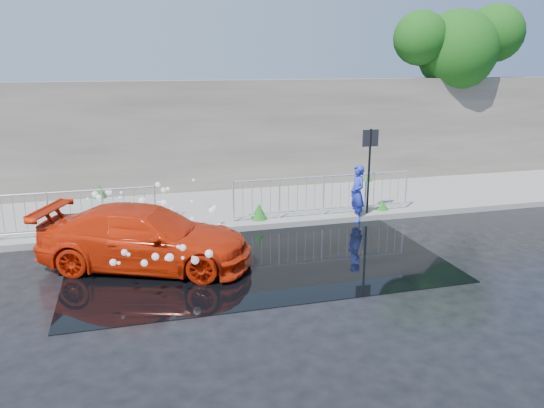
# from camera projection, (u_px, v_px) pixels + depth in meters

# --- Properties ---
(ground) EXTENTS (90.00, 90.00, 0.00)m
(ground) POSITION_uv_depth(u_px,v_px,m) (242.00, 277.00, 10.74)
(ground) COLOR black
(ground) RESTS_ON ground
(pavement) EXTENTS (30.00, 4.00, 0.15)m
(pavement) POSITION_uv_depth(u_px,v_px,m) (206.00, 209.00, 15.38)
(pavement) COLOR gray
(pavement) RESTS_ON ground
(curb) EXTENTS (30.00, 0.25, 0.16)m
(curb) POSITION_uv_depth(u_px,v_px,m) (217.00, 230.00, 13.51)
(curb) COLOR gray
(curb) RESTS_ON ground
(retaining_wall) EXTENTS (30.00, 0.60, 3.50)m
(retaining_wall) POSITION_uv_depth(u_px,v_px,m) (194.00, 136.00, 16.94)
(retaining_wall) COLOR #544D47
(retaining_wall) RESTS_ON pavement
(puddle) EXTENTS (8.00, 5.00, 0.01)m
(puddle) POSITION_uv_depth(u_px,v_px,m) (255.00, 258.00, 11.80)
(puddle) COLOR black
(puddle) RESTS_ON ground
(sign_post) EXTENTS (0.45, 0.06, 2.50)m
(sign_post) POSITION_uv_depth(u_px,v_px,m) (370.00, 158.00, 14.25)
(sign_post) COLOR black
(sign_post) RESTS_ON ground
(tree) EXTENTS (4.97, 2.84, 6.23)m
(tree) POSITION_uv_depth(u_px,v_px,m) (460.00, 45.00, 18.84)
(tree) COLOR #332114
(tree) RESTS_ON ground
(railing_left) EXTENTS (5.05, 0.05, 1.10)m
(railing_left) POSITION_uv_depth(u_px,v_px,m) (48.00, 213.00, 12.64)
(railing_left) COLOR silver
(railing_left) RESTS_ON pavement
(railing_right) EXTENTS (5.05, 0.05, 1.10)m
(railing_right) POSITION_uv_depth(u_px,v_px,m) (323.00, 194.00, 14.43)
(railing_right) COLOR silver
(railing_right) RESTS_ON pavement
(weeds) EXTENTS (12.17, 3.93, 0.42)m
(weeds) POSITION_uv_depth(u_px,v_px,m) (189.00, 206.00, 14.71)
(weeds) COLOR #195215
(weeds) RESTS_ON pavement
(water_spray) EXTENTS (3.38, 5.71, 1.00)m
(water_spray) POSITION_uv_depth(u_px,v_px,m) (145.00, 219.00, 12.25)
(water_spray) COLOR white
(water_spray) RESTS_ON ground
(red_car) EXTENTS (4.82, 3.36, 1.30)m
(red_car) POSITION_uv_depth(u_px,v_px,m) (146.00, 237.00, 11.16)
(red_car) COLOR red
(red_car) RESTS_ON ground
(person) EXTENTS (0.38, 0.57, 1.56)m
(person) POSITION_uv_depth(u_px,v_px,m) (357.00, 193.00, 14.31)
(person) COLOR #2432B8
(person) RESTS_ON ground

